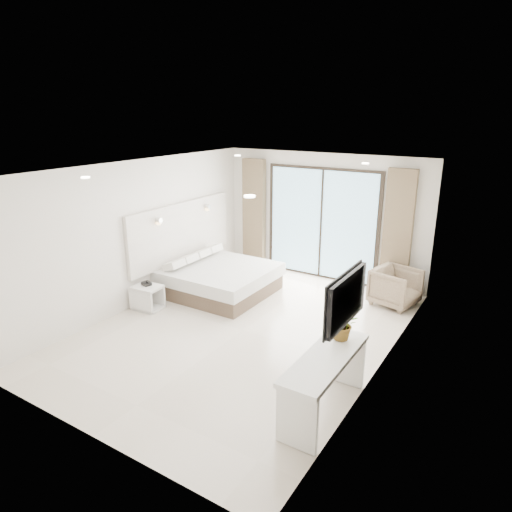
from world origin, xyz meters
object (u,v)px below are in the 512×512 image
(bed, at_px, (219,279))
(nightstand, at_px, (148,298))
(console_desk, at_px, (325,372))
(armchair, at_px, (396,285))

(bed, distance_m, nightstand, 1.50)
(bed, relative_size, console_desk, 1.22)
(console_desk, xyz_separation_m, armchair, (-0.19, 3.70, -0.17))
(nightstand, bearing_deg, armchair, 30.46)
(bed, bearing_deg, console_desk, -35.89)
(console_desk, distance_m, armchair, 3.71)
(nightstand, bearing_deg, bed, 60.60)
(console_desk, bearing_deg, nightstand, 164.91)
(bed, bearing_deg, armchair, 21.73)
(console_desk, height_order, armchair, armchair)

